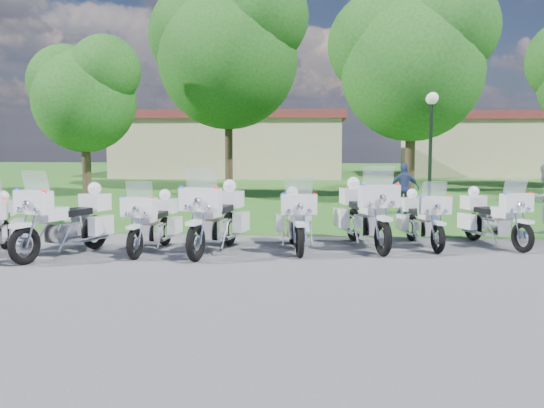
# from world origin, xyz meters

# --- Properties ---
(ground) EXTENTS (100.00, 100.00, 0.00)m
(ground) POSITION_xyz_m (0.00, 0.00, 0.00)
(ground) COLOR #545559
(ground) RESTS_ON ground
(grass_lawn) EXTENTS (100.00, 48.00, 0.01)m
(grass_lawn) POSITION_xyz_m (0.00, 27.00, 0.00)
(grass_lawn) COLOR #2D6720
(grass_lawn) RESTS_ON ground
(motorcycle_1) EXTENTS (1.41, 2.43, 1.71)m
(motorcycle_1) POSITION_xyz_m (-4.94, 0.17, 0.72)
(motorcycle_1) COLOR black
(motorcycle_1) RESTS_ON ground
(motorcycle_2) EXTENTS (0.86, 2.22, 1.49)m
(motorcycle_2) POSITION_xyz_m (-3.37, 0.75, 0.62)
(motorcycle_2) COLOR black
(motorcycle_2) RESTS_ON ground
(motorcycle_3) EXTENTS (1.15, 2.58, 1.75)m
(motorcycle_3) POSITION_xyz_m (-2.06, 0.80, 0.73)
(motorcycle_3) COLOR black
(motorcycle_3) RESTS_ON ground
(motorcycle_4) EXTENTS (0.96, 2.30, 1.55)m
(motorcycle_4) POSITION_xyz_m (-0.48, 1.23, 0.65)
(motorcycle_4) COLOR black
(motorcycle_4) RESTS_ON ground
(motorcycle_5) EXTENTS (1.31, 2.58, 1.77)m
(motorcycle_5) POSITION_xyz_m (0.99, 1.66, 0.74)
(motorcycle_5) COLOR black
(motorcycle_5) RESTS_ON ground
(motorcycle_6) EXTENTS (0.98, 2.13, 1.44)m
(motorcycle_6) POSITION_xyz_m (2.24, 1.91, 0.60)
(motorcycle_6) COLOR black
(motorcycle_6) RESTS_ON ground
(motorcycle_7) EXTENTS (1.28, 2.11, 1.51)m
(motorcycle_7) POSITION_xyz_m (3.78, 2.12, 0.63)
(motorcycle_7) COLOR black
(motorcycle_7) RESTS_ON ground
(lamp_post) EXTENTS (0.44, 0.44, 3.88)m
(lamp_post) POSITION_xyz_m (3.55, 9.08, 2.95)
(lamp_post) COLOR black
(lamp_post) RESTS_ON ground
(tree_0) EXTENTS (4.83, 4.12, 6.44)m
(tree_0) POSITION_xyz_m (-9.65, 12.65, 4.26)
(tree_0) COLOR #38281C
(tree_0) RESTS_ON ground
(tree_1) EXTENTS (7.46, 6.37, 9.95)m
(tree_1) POSITION_xyz_m (-4.44, 16.60, 6.59)
(tree_1) COLOR #38281C
(tree_1) RESTS_ON ground
(tree_2) EXTENTS (6.00, 5.12, 8.00)m
(tree_2) POSITION_xyz_m (3.14, 11.30, 5.29)
(tree_2) COLOR #38281C
(tree_2) RESTS_ON ground
(building_west) EXTENTS (14.56, 8.32, 4.10)m
(building_west) POSITION_xyz_m (-6.00, 28.00, 2.07)
(building_west) COLOR tan
(building_west) RESTS_ON ground
(building_east) EXTENTS (11.44, 7.28, 4.10)m
(building_east) POSITION_xyz_m (11.00, 30.00, 2.07)
(building_east) COLOR tan
(building_east) RESTS_ON ground
(bystander_c) EXTENTS (0.95, 0.47, 1.57)m
(bystander_c) POSITION_xyz_m (2.56, 7.62, 0.78)
(bystander_c) COLOR navy
(bystander_c) RESTS_ON ground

